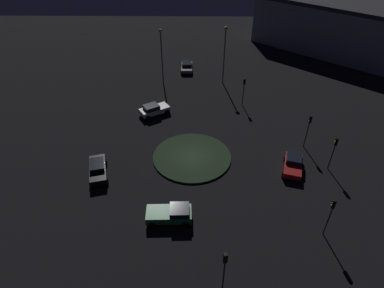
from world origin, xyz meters
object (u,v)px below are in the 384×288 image
car_white (154,109)px  traffic_light_southeast (331,211)px  car_black (98,169)px  streetlamp_north_near (161,47)px  car_grey (187,66)px  car_red (293,164)px  traffic_light_east_near (309,125)px  traffic_light_east (334,147)px  traffic_light_south (225,264)px  store_building (334,26)px  car_green (171,214)px  streetlamp_north (225,45)px  traffic_light_northeast (244,87)px

car_white → traffic_light_southeast: traffic_light_southeast is taller
car_black → streetlamp_north_near: bearing=-28.3°
traffic_light_southeast → car_grey: bearing=-27.5°
car_black → car_red: (21.29, 1.16, -0.04)m
traffic_light_east_near → traffic_light_east: bearing=102.6°
traffic_light_south → store_building: bearing=-34.9°
car_green → car_grey: size_ratio=1.03×
traffic_light_east_near → car_white: bearing=-30.1°
store_building → traffic_light_east: bearing=113.2°
car_red → traffic_light_east: (3.96, 0.11, 2.23)m
car_green → streetlamp_north: (6.63, 28.67, 5.46)m
car_red → traffic_light_east: 4.54m
car_green → traffic_light_east_near: (15.34, 11.43, 2.32)m
car_red → traffic_light_southeast: traffic_light_southeast is taller
car_black → car_green: 10.29m
car_grey → store_building: store_building is taller
car_grey → car_white: size_ratio=0.94×
traffic_light_south → car_grey: bearing=-3.8°
car_green → traffic_light_south: (4.39, -6.60, 2.24)m
traffic_light_east → streetlamp_north: bearing=-57.3°
car_black → car_white: bearing=-35.9°
car_green → car_grey: car_green is taller
streetlamp_north → store_building: bearing=35.0°
car_red → traffic_light_south: 16.50m
streetlamp_north_near → traffic_light_south: bearing=-77.9°
car_red → streetlamp_north: 22.98m
car_black → car_green: bearing=-141.7°
car_white → traffic_light_northeast: traffic_light_northeast is taller
car_black → traffic_light_east_near: bearing=-92.5°
streetlamp_north → car_white: bearing=-135.3°
car_black → traffic_light_northeast: 23.19m
car_green → traffic_light_south: size_ratio=1.00×
car_red → car_grey: car_red is taller
traffic_light_south → streetlamp_north: (2.25, 35.27, 3.22)m
traffic_light_south → streetlamp_north_near: size_ratio=0.48×
traffic_light_south → car_white: bearing=8.4°
car_white → streetlamp_north_near: (0.46, 9.78, 5.21)m
car_black → traffic_light_south: size_ratio=1.12×
traffic_light_southeast → car_green: bearing=35.8°
car_red → car_white: bearing=-108.2°
traffic_light_south → store_building: store_building is taller
car_grey → traffic_light_east_near: 26.62m
car_grey → streetlamp_north_near: bearing=-36.5°
car_grey → traffic_light_east_near: size_ratio=0.95×
traffic_light_east → streetlamp_north: (-10.33, 21.27, 3.27)m
car_green → car_white: (-3.56, 18.57, 0.05)m
car_red → traffic_light_southeast: size_ratio=1.01×
traffic_light_northeast → car_white: bearing=-46.9°
traffic_light_east → traffic_light_east_near: (-1.63, 4.03, 0.13)m
traffic_light_east → traffic_light_east_near: size_ratio=0.96×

